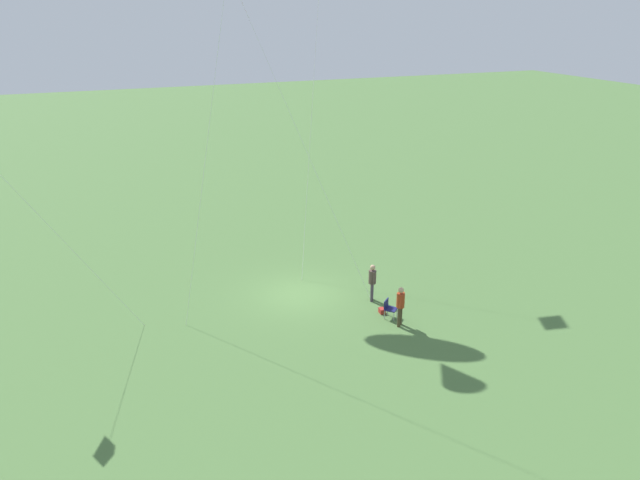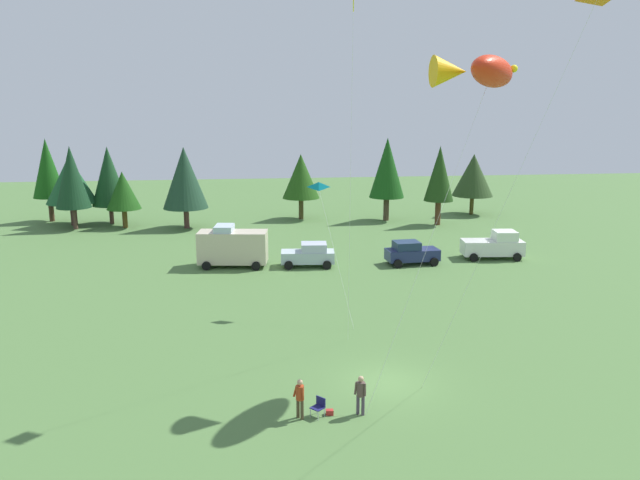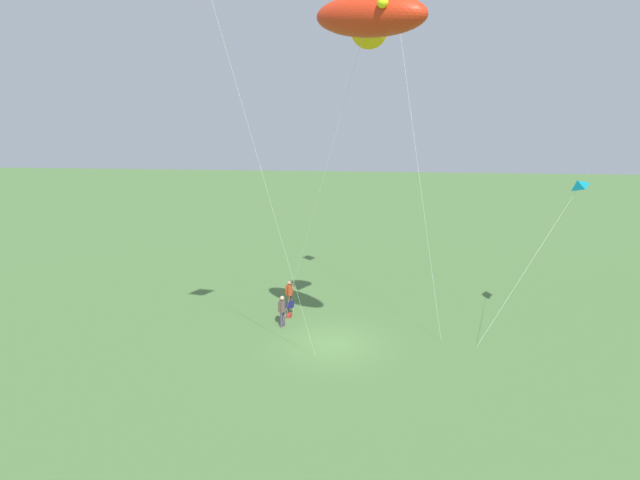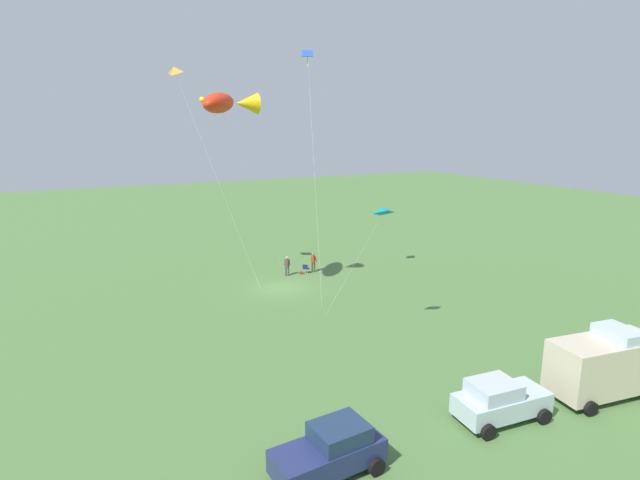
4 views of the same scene
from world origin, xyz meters
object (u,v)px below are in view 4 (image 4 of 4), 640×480
person_kite_flyer (287,264)px  backpack_on_grass (301,273)px  car_silver_compact (500,400)px  kite_delta_teal (382,210)px  kite_diamond_blue (308,68)px  car_navy_hatch (331,450)px  kite_delta_orange (174,71)px  folding_chair (306,268)px  kite_large_fish (226,103)px  person_spectator (313,261)px  van_camper_beige (605,363)px

person_kite_flyer → backpack_on_grass: bearing=-70.5°
car_silver_compact → kite_delta_teal: (-0.42, -10.09, 6.89)m
car_silver_compact → kite_diamond_blue: (0.08, -18.98, 15.65)m
car_navy_hatch → kite_delta_orange: bearing=85.5°
backpack_on_grass → kite_diamond_blue: bearing=71.7°
folding_chair → kite_large_fish: (7.91, 4.27, 13.70)m
person_kite_flyer → person_spectator: 2.55m
kite_delta_teal → kite_delta_orange: kite_delta_orange is taller
folding_chair → person_spectator: bearing=-36.7°
kite_delta_teal → kite_diamond_blue: (0.50, -8.89, 8.76)m
van_camper_beige → person_spectator: bearing=104.8°
person_spectator → person_kite_flyer: bearing=135.9°
folding_chair → person_spectator: size_ratio=0.47×
kite_large_fish → kite_delta_orange: kite_delta_orange is taller
folding_chair → backpack_on_grass: bearing=146.2°
backpack_on_grass → kite_diamond_blue: (1.70, 5.16, 16.49)m
backpack_on_grass → car_silver_compact: 24.21m
backpack_on_grass → kite_delta_teal: (1.21, 14.05, 7.72)m
van_camper_beige → car_navy_hatch: 14.33m
person_spectator → car_silver_compact: (2.89, 24.31, -0.07)m
van_camper_beige → kite_delta_orange: (14.09, -25.97, 15.01)m
person_kite_flyer → kite_diamond_blue: kite_diamond_blue is taller
car_navy_hatch → kite_diamond_blue: size_ratio=0.24×
car_silver_compact → kite_delta_orange: bearing=-67.4°
folding_chair → kite_delta_teal: bearing=-140.0°
kite_large_fish → kite_delta_orange: bearing=-67.1°
person_kite_flyer → kite_diamond_blue: size_ratio=0.10×
folding_chair → car_navy_hatch: size_ratio=0.19×
person_kite_flyer → backpack_on_grass: (-1.28, 0.15, -0.91)m
person_spectator → van_camper_beige: (-3.15, 25.04, 0.62)m
car_silver_compact → kite_diamond_blue: bearing=-84.8°
kite_large_fish → person_kite_flyer: bearing=-144.8°
backpack_on_grass → kite_delta_orange: size_ratio=0.02×
person_kite_flyer → person_spectator: bearing=-63.4°
car_navy_hatch → person_kite_flyer: bearing=66.2°
kite_large_fish → kite_delta_teal: (-6.24, 9.86, -6.36)m
person_spectator → kite_diamond_blue: 16.73m
folding_chair → car_navy_hatch: 26.06m
car_navy_hatch → kite_large_fish: bearing=78.9°
van_camper_beige → car_silver_compact: (6.04, -0.72, -0.69)m
person_spectator → car_navy_hatch: car_navy_hatch is taller
person_kite_flyer → kite_delta_orange: size_ratio=0.10×
person_kite_flyer → kite_delta_teal: (-0.08, 14.20, 6.81)m
person_kite_flyer → folding_chair: person_kite_flyer is taller
backpack_on_grass → kite_delta_teal: kite_delta_teal is taller
car_navy_hatch → kite_large_fish: (-2.42, -19.65, 13.24)m
kite_delta_orange → person_kite_flyer: bearing=173.5°
person_kite_flyer → kite_large_fish: kite_large_fish is taller
folding_chair → kite_diamond_blue: (2.17, 5.24, 16.11)m
person_spectator → kite_large_fish: bearing=162.1°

